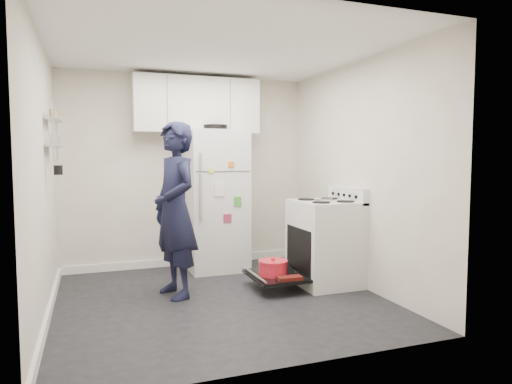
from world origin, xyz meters
name	(u,v)px	position (x,y,z in m)	size (l,w,h in m)	color
room	(216,181)	(-0.03, 0.03, 1.21)	(3.21, 3.21, 2.51)	black
electric_range	(324,243)	(1.26, 0.15, 0.47)	(0.66, 0.76, 1.10)	silver
open_oven_door	(275,272)	(0.65, 0.14, 0.20)	(0.55, 0.70, 0.24)	black
refrigerator	(216,200)	(0.30, 1.25, 0.89)	(0.72, 0.74, 1.85)	silver
upper_cabinets	(197,105)	(0.10, 1.43, 2.10)	(1.60, 0.33, 0.70)	silver
wall_shelf_rack	(55,133)	(-1.52, 0.49, 1.68)	(0.14, 0.60, 0.61)	#B2B2B7
person	(175,210)	(-0.39, 0.28, 0.90)	(0.66, 0.43, 1.81)	black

